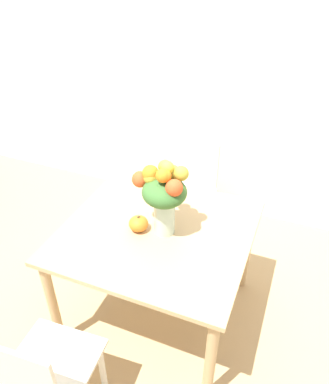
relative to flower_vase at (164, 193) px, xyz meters
name	(u,v)px	position (x,y,z in m)	size (l,w,h in m)	color
ground_plane	(158,309)	(-0.04, -0.01, -1.01)	(12.00, 12.00, 0.00)	tan
wall_back	(225,66)	(-0.04, 1.40, 0.34)	(8.00, 0.06, 2.70)	silver
dining_table	(157,242)	(-0.04, -0.01, -0.37)	(1.11, 1.05, 0.75)	tan
flower_vase	(164,193)	(0.00, 0.00, 0.00)	(0.33, 0.29, 0.46)	#B2CCBC
pumpkin	(139,224)	(-0.14, -0.05, -0.22)	(0.12, 0.12, 0.11)	orange
dining_chair_near_window	(188,191)	(-0.13, 0.84, -0.55)	(0.45, 0.45, 0.87)	silver
dining_chair_far_side	(44,375)	(-0.26, -0.90, -0.55)	(0.45, 0.45, 0.87)	silver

